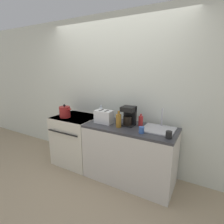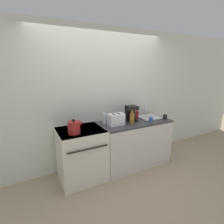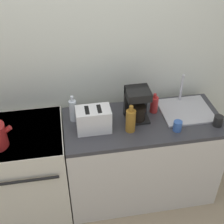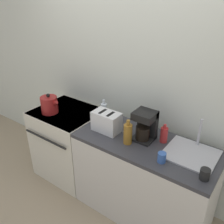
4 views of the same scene
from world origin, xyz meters
TOP-DOWN VIEW (x-y plane):
  - ground_plane at (0.00, 0.00)m, footprint 12.00×12.00m
  - wall_back at (0.00, 0.71)m, footprint 8.00×0.05m
  - stove at (-0.58, 0.33)m, footprint 0.75×0.69m
  - counter_block at (0.49, 0.31)m, footprint 1.37×0.62m
  - toaster at (0.05, 0.27)m, footprint 0.28×0.17m
  - coffee_maker at (0.44, 0.36)m, footprint 0.20×0.19m
  - sink_tray at (0.89, 0.38)m, footprint 0.44×0.40m
  - bottle_clear at (-0.10, 0.42)m, footprint 0.06×0.06m
  - bottle_red at (0.61, 0.42)m, footprint 0.07×0.07m
  - bottle_amber at (0.35, 0.20)m, footprint 0.08×0.08m
  - cup_blue at (0.73, 0.14)m, footprint 0.07×0.07m
  - cup_black at (1.08, 0.14)m, footprint 0.08×0.08m

SIDE VIEW (x-z plane):
  - ground_plane at x=0.00m, z-range 0.00..0.00m
  - counter_block at x=0.49m, z-range 0.00..0.89m
  - stove at x=-0.58m, z-range 0.01..0.90m
  - sink_tray at x=0.89m, z-range 0.76..1.04m
  - cup_blue at x=0.73m, z-range 0.89..0.98m
  - cup_black at x=1.08m, z-range 0.89..0.98m
  - bottle_red at x=0.61m, z-range 0.87..1.06m
  - bottle_clear at x=-0.10m, z-range 0.87..1.11m
  - toaster at x=0.05m, z-range 0.89..1.09m
  - bottle_amber at x=0.35m, z-range 0.87..1.11m
  - coffee_maker at x=0.44m, z-range 0.89..1.19m
  - wall_back at x=0.00m, z-range 0.00..2.60m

